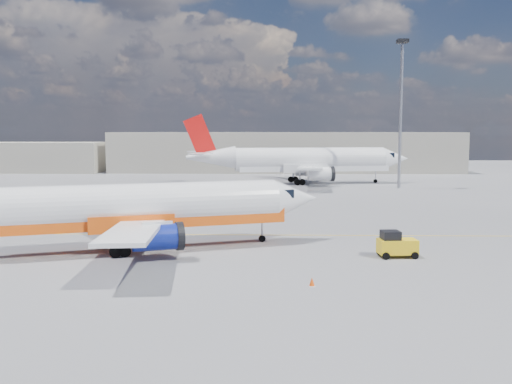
{
  "coord_description": "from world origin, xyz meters",
  "views": [
    {
      "loc": [
        1.95,
        -41.97,
        8.3
      ],
      "look_at": [
        0.85,
        2.69,
        3.5
      ],
      "focal_mm": 40.0,
      "sensor_mm": 36.0,
      "label": 1
    }
  ],
  "objects_px": {
    "gse_tug": "(396,245)",
    "traffic_cone": "(312,282)",
    "main_jet": "(129,208)",
    "second_jet": "(303,161)"
  },
  "relations": [
    {
      "from": "gse_tug",
      "to": "traffic_cone",
      "type": "xyz_separation_m",
      "value": [
        -6.06,
        -7.23,
        -0.6
      ]
    },
    {
      "from": "second_jet",
      "to": "gse_tug",
      "type": "xyz_separation_m",
      "value": [
        3.16,
        -52.43,
        -2.79
      ]
    },
    {
      "from": "main_jet",
      "to": "gse_tug",
      "type": "xyz_separation_m",
      "value": [
        18.11,
        -1.77,
        -2.14
      ]
    },
    {
      "from": "second_jet",
      "to": "traffic_cone",
      "type": "bearing_deg",
      "value": -101.71
    },
    {
      "from": "second_jet",
      "to": "main_jet",
      "type": "bearing_deg",
      "value": -115.37
    },
    {
      "from": "gse_tug",
      "to": "traffic_cone",
      "type": "height_order",
      "value": "gse_tug"
    },
    {
      "from": "main_jet",
      "to": "gse_tug",
      "type": "bearing_deg",
      "value": -25.05
    },
    {
      "from": "main_jet",
      "to": "second_jet",
      "type": "xyz_separation_m",
      "value": [
        14.95,
        50.66,
        0.65
      ]
    },
    {
      "from": "gse_tug",
      "to": "main_jet",
      "type": "bearing_deg",
      "value": 168.62
    },
    {
      "from": "main_jet",
      "to": "traffic_cone",
      "type": "distance_m",
      "value": 15.29
    }
  ]
}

